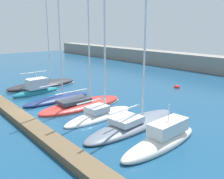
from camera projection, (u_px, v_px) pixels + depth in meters
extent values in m
plane|color=navy|center=(41.00, 114.00, 24.01)|extent=(120.00, 120.00, 0.00)
cube|color=brown|center=(19.00, 116.00, 22.66)|extent=(26.98, 1.43, 0.53)
ellipsoid|color=#2D2D33|center=(43.00, 85.00, 35.15)|extent=(3.65, 10.19, 0.96)
ellipsoid|color=silver|center=(43.00, 86.00, 35.21)|extent=(3.68, 10.29, 0.12)
cylinder|color=silver|center=(48.00, 28.00, 34.19)|extent=(0.14, 0.14, 14.07)
cylinder|color=silver|center=(34.00, 72.00, 33.97)|extent=(0.34, 3.85, 0.10)
cube|color=silver|center=(37.00, 80.00, 34.51)|extent=(2.22, 2.55, 0.45)
ellipsoid|color=#19707F|center=(36.00, 92.00, 31.06)|extent=(2.18, 6.19, 0.92)
ellipsoid|color=silver|center=(37.00, 94.00, 31.12)|extent=(2.20, 6.25, 0.12)
cube|color=silver|center=(37.00, 84.00, 30.90)|extent=(1.60, 2.56, 1.24)
cube|color=black|center=(42.00, 81.00, 31.39)|extent=(1.27, 0.73, 0.69)
cylinder|color=silver|center=(36.00, 75.00, 30.64)|extent=(0.08, 0.08, 0.97)
ellipsoid|color=navy|center=(58.00, 99.00, 28.36)|extent=(2.67, 8.25, 0.77)
cylinder|color=silver|center=(60.00, 43.00, 27.34)|extent=(0.15, 0.15, 11.58)
cylinder|color=silver|center=(51.00, 86.00, 27.47)|extent=(0.33, 2.75, 0.11)
ellipsoid|color=#B72D28|center=(82.00, 105.00, 26.25)|extent=(3.67, 9.76, 0.95)
ellipsoid|color=silver|center=(82.00, 106.00, 26.28)|extent=(3.71, 9.86, 0.12)
cylinder|color=silver|center=(88.00, 6.00, 24.61)|extent=(0.15, 0.15, 18.60)
cylinder|color=silver|center=(72.00, 92.00, 25.16)|extent=(0.27, 3.75, 0.11)
cube|color=#333842|center=(74.00, 101.00, 25.48)|extent=(1.94, 3.29, 0.36)
ellipsoid|color=white|center=(100.00, 117.00, 23.14)|extent=(2.84, 7.83, 1.02)
ellipsoid|color=black|center=(100.00, 117.00, 23.15)|extent=(2.87, 7.91, 0.12)
cylinder|color=silver|center=(105.00, 32.00, 21.81)|extent=(0.16, 0.16, 13.98)
cylinder|color=silver|center=(91.00, 101.00, 22.10)|extent=(0.41, 3.12, 0.11)
cube|color=silver|center=(97.00, 109.00, 22.73)|extent=(1.65, 2.01, 0.57)
ellipsoid|color=slate|center=(134.00, 125.00, 20.96)|extent=(3.83, 10.65, 0.89)
cylinder|color=silver|center=(146.00, 18.00, 19.77)|extent=(0.15, 0.15, 16.07)
cylinder|color=silver|center=(125.00, 109.00, 19.86)|extent=(0.53, 3.72, 0.11)
cube|color=silver|center=(126.00, 120.00, 20.16)|extent=(2.16, 2.54, 0.49)
ellipsoid|color=silver|center=(161.00, 143.00, 17.53)|extent=(2.45, 7.78, 1.04)
cube|color=silver|center=(168.00, 127.00, 17.84)|extent=(1.59, 3.33, 0.92)
cube|color=black|center=(171.00, 124.00, 18.04)|extent=(1.27, 0.90, 0.51)
cylinder|color=silver|center=(169.00, 113.00, 17.59)|extent=(0.08, 0.08, 1.20)
sphere|color=red|center=(177.00, 88.00, 34.42)|extent=(0.81, 0.81, 0.81)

